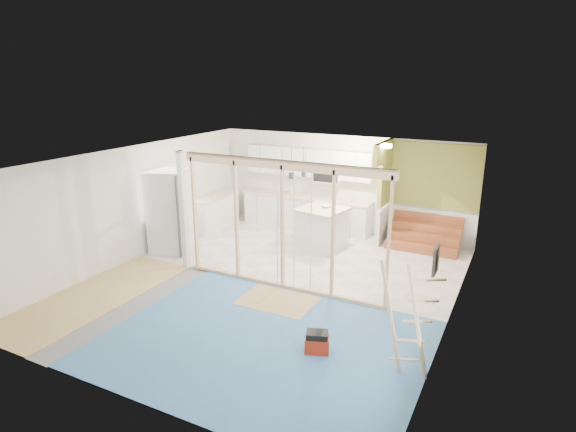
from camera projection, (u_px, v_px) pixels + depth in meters
The scene contains 17 objects.
room at pixel (269, 224), 9.43m from camera, with size 7.01×8.01×2.61m.
floor_overlays at pixel (274, 284), 9.82m from camera, with size 7.00×8.00×0.03m.
stud_frame at pixel (258, 208), 9.46m from camera, with size 4.66×0.14×2.60m.
base_cabinets at pixel (277, 212), 13.24m from camera, with size 4.45×2.24×0.93m.
upper_cabinets at pixel (310, 163), 12.91m from camera, with size 3.60×0.41×0.85m.
green_partition at pixel (414, 209), 11.78m from camera, with size 2.25×1.51×2.60m.
pot_rack at pixel (297, 171), 10.99m from camera, with size 0.52×0.52×0.72m.
sheathing_panel at pixel (429, 301), 6.21m from camera, with size 0.02×4.00×2.60m, color tan.
electrical_panel at pixel (436, 260), 6.65m from camera, with size 0.04×0.30×0.40m, color #3D3D42.
ceiling_light at pixel (385, 146), 11.04m from camera, with size 0.32×0.32×0.08m, color #FFEABF.
fridge at pixel (170, 211), 11.43m from camera, with size 1.09×1.06×1.98m.
island at pixel (322, 229), 11.69m from camera, with size 1.23×1.23×1.03m.
bowl at pixel (326, 206), 11.62m from camera, with size 0.24×0.24×0.06m, color silver.
soap_bottle_a at pixel (291, 189), 13.30m from camera, with size 0.11×0.11×0.28m, color silver.
soap_bottle_b at pixel (350, 198), 12.48m from camera, with size 0.09×0.10×0.21m, color white.
toolbox at pixel (317, 343), 7.38m from camera, with size 0.44×0.38×0.35m.
ladder at pixel (407, 320), 6.65m from camera, with size 0.90×0.05×1.67m.
Camera 1 is at (4.41, -7.86, 4.12)m, focal length 30.00 mm.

